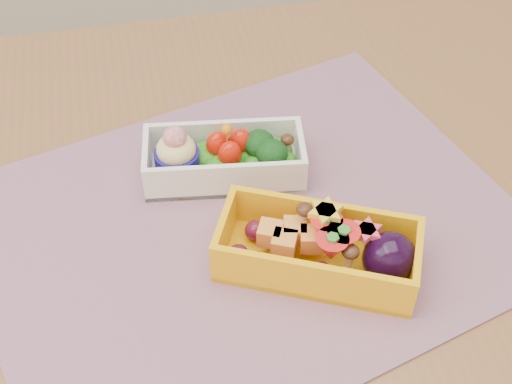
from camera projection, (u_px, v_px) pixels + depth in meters
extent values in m
cube|color=brown|center=(248.00, 268.00, 0.64)|extent=(1.20, 0.80, 0.04)
cube|color=#A47189|center=(249.00, 226.00, 0.65)|extent=(0.56, 0.49, 0.00)
cube|color=white|center=(224.00, 159.00, 0.68)|extent=(0.16, 0.09, 0.04)
ellipsoid|color=#4DB124|center=(225.00, 163.00, 0.69)|extent=(0.15, 0.08, 0.02)
cylinder|color=navy|center=(178.00, 163.00, 0.68)|extent=(0.04, 0.04, 0.03)
sphere|color=red|center=(175.00, 137.00, 0.66)|extent=(0.02, 0.02, 0.02)
ellipsoid|color=red|center=(218.00, 144.00, 0.68)|extent=(0.02, 0.02, 0.03)
ellipsoid|color=red|center=(230.00, 154.00, 0.67)|extent=(0.02, 0.02, 0.03)
ellipsoid|color=red|center=(240.00, 142.00, 0.68)|extent=(0.02, 0.02, 0.03)
sphere|color=orange|center=(227.00, 129.00, 0.66)|extent=(0.01, 0.01, 0.01)
ellipsoid|color=black|center=(259.00, 144.00, 0.68)|extent=(0.03, 0.03, 0.03)
ellipsoid|color=black|center=(272.00, 153.00, 0.67)|extent=(0.03, 0.03, 0.03)
ellipsoid|color=#3F2111|center=(287.00, 139.00, 0.68)|extent=(0.01, 0.01, 0.01)
cube|color=#FFB40D|center=(318.00, 249.00, 0.60)|extent=(0.19, 0.14, 0.05)
ellipsoid|color=#591026|center=(276.00, 251.00, 0.61)|extent=(0.10, 0.08, 0.02)
cube|color=orange|center=(290.00, 236.00, 0.60)|extent=(0.06, 0.05, 0.02)
cone|color=red|center=(325.00, 230.00, 0.60)|extent=(0.04, 0.04, 0.03)
cone|color=red|center=(343.00, 242.00, 0.59)|extent=(0.04, 0.04, 0.03)
cone|color=red|center=(331.00, 249.00, 0.58)|extent=(0.04, 0.04, 0.03)
cylinder|color=yellow|center=(326.00, 212.00, 0.59)|extent=(0.03, 0.03, 0.01)
cylinder|color=#E53F5B|center=(367.00, 231.00, 0.58)|extent=(0.03, 0.03, 0.01)
ellipsoid|color=#3F2111|center=(304.00, 222.00, 0.61)|extent=(0.02, 0.02, 0.01)
ellipsoid|color=#3F2111|center=(350.00, 258.00, 0.58)|extent=(0.02, 0.02, 0.01)
ellipsoid|color=black|center=(389.00, 258.00, 0.59)|extent=(0.05, 0.04, 0.05)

